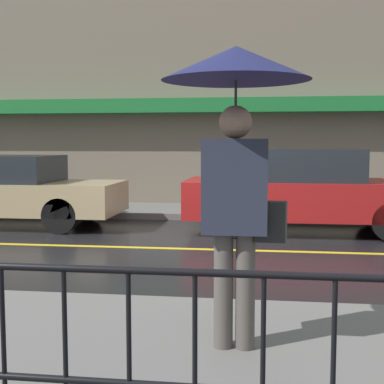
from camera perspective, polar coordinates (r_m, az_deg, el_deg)
The scene contains 9 objects.
ground_plane at distance 8.57m, azimuth -0.77°, elevation -6.08°, with size 80.00×80.00×0.00m, color black.
sidewalk_near at distance 4.18m, azimuth -10.54°, elevation -17.68°, with size 28.00×3.14×0.14m.
sidewalk_far at distance 12.63m, azimuth 1.96°, elevation -2.09°, with size 28.00×2.11×0.14m.
lane_marking at distance 8.57m, azimuth -0.77°, elevation -6.06°, with size 25.20×0.12×0.01m.
building_storefront at distance 13.80m, azimuth 2.49°, elevation 12.34°, with size 28.00×0.85×6.85m.
railing_foreground at distance 2.80m, azimuth -19.47°, elevation -14.68°, with size 12.00×0.04×0.99m.
pedestrian at distance 3.97m, azimuth 4.75°, elevation 8.28°, with size 1.10×1.10×2.26m.
car_tan at distance 11.50m, azimuth -19.54°, elevation 0.23°, with size 4.70×1.74×1.43m.
car_red at distance 10.26m, azimuth 11.78°, elevation 0.21°, with size 4.48×1.77×1.58m.
Camera 1 is at (1.22, -8.31, 1.69)m, focal length 50.00 mm.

